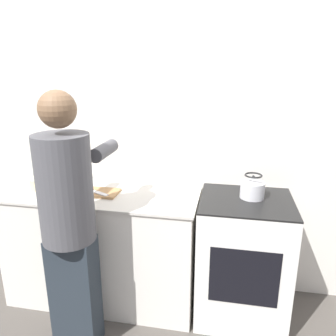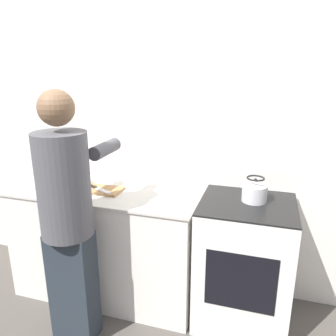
{
  "view_description": "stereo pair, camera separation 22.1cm",
  "coord_description": "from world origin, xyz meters",
  "px_view_note": "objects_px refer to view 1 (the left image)",
  "views": [
    {
      "loc": [
        0.6,
        -1.87,
        1.8
      ],
      "look_at": [
        0.2,
        0.2,
        1.15
      ],
      "focal_mm": 35.0,
      "sensor_mm": 36.0,
      "label": 1
    },
    {
      "loc": [
        0.82,
        -1.82,
        1.8
      ],
      "look_at": [
        0.2,
        0.2,
        1.15
      ],
      "focal_mm": 35.0,
      "sensor_mm": 36.0,
      "label": 2
    }
  ],
  "objects_px": {
    "oven": "(242,258)",
    "canister_jar": "(63,180)",
    "knife": "(94,191)",
    "kettle": "(252,188)",
    "cutting_board": "(97,192)",
    "person": "(69,218)",
    "bowl_prep": "(48,176)"
  },
  "relations": [
    {
      "from": "cutting_board",
      "to": "knife",
      "type": "bearing_deg",
      "value": -126.2
    },
    {
      "from": "oven",
      "to": "kettle",
      "type": "distance_m",
      "value": 0.54
    },
    {
      "from": "cutting_board",
      "to": "canister_jar",
      "type": "height_order",
      "value": "canister_jar"
    },
    {
      "from": "kettle",
      "to": "oven",
      "type": "bearing_deg",
      "value": -125.14
    },
    {
      "from": "oven",
      "to": "bowl_prep",
      "type": "height_order",
      "value": "bowl_prep"
    },
    {
      "from": "canister_jar",
      "to": "kettle",
      "type": "bearing_deg",
      "value": 2.55
    },
    {
      "from": "kettle",
      "to": "canister_jar",
      "type": "relative_size",
      "value": 0.99
    },
    {
      "from": "person",
      "to": "bowl_prep",
      "type": "xyz_separation_m",
      "value": [
        -0.54,
        0.69,
        0.01
      ]
    },
    {
      "from": "knife",
      "to": "kettle",
      "type": "bearing_deg",
      "value": 30.7
    },
    {
      "from": "kettle",
      "to": "canister_jar",
      "type": "distance_m",
      "value": 1.4
    },
    {
      "from": "cutting_board",
      "to": "kettle",
      "type": "xyz_separation_m",
      "value": [
        1.13,
        0.07,
        0.09
      ]
    },
    {
      "from": "knife",
      "to": "oven",
      "type": "bearing_deg",
      "value": 28.25
    },
    {
      "from": "cutting_board",
      "to": "bowl_prep",
      "type": "distance_m",
      "value": 0.57
    },
    {
      "from": "oven",
      "to": "canister_jar",
      "type": "distance_m",
      "value": 1.46
    },
    {
      "from": "oven",
      "to": "cutting_board",
      "type": "height_order",
      "value": "oven"
    },
    {
      "from": "oven",
      "to": "canister_jar",
      "type": "bearing_deg",
      "value": -179.5
    },
    {
      "from": "oven",
      "to": "person",
      "type": "distance_m",
      "value": 1.27
    },
    {
      "from": "kettle",
      "to": "bowl_prep",
      "type": "xyz_separation_m",
      "value": [
        -1.65,
        0.15,
        -0.06
      ]
    },
    {
      "from": "oven",
      "to": "person",
      "type": "relative_size",
      "value": 0.55
    },
    {
      "from": "oven",
      "to": "person",
      "type": "height_order",
      "value": "person"
    },
    {
      "from": "person",
      "to": "bowl_prep",
      "type": "height_order",
      "value": "person"
    },
    {
      "from": "person",
      "to": "cutting_board",
      "type": "distance_m",
      "value": 0.47
    },
    {
      "from": "person",
      "to": "canister_jar",
      "type": "xyz_separation_m",
      "value": [
        -0.29,
        0.48,
        0.07
      ]
    },
    {
      "from": "person",
      "to": "bowl_prep",
      "type": "relative_size",
      "value": 12.05
    },
    {
      "from": "bowl_prep",
      "to": "knife",
      "type": "bearing_deg",
      "value": -25.1
    },
    {
      "from": "cutting_board",
      "to": "bowl_prep",
      "type": "xyz_separation_m",
      "value": [
        -0.53,
        0.23,
        0.02
      ]
    },
    {
      "from": "bowl_prep",
      "to": "person",
      "type": "bearing_deg",
      "value": -51.94
    },
    {
      "from": "kettle",
      "to": "cutting_board",
      "type": "bearing_deg",
      "value": -176.28
    },
    {
      "from": "oven",
      "to": "kettle",
      "type": "xyz_separation_m",
      "value": [
        0.04,
        0.05,
        0.54
      ]
    },
    {
      "from": "canister_jar",
      "to": "bowl_prep",
      "type": "bearing_deg",
      "value": 140.07
    },
    {
      "from": "bowl_prep",
      "to": "cutting_board",
      "type": "bearing_deg",
      "value": -23.18
    },
    {
      "from": "canister_jar",
      "to": "knife",
      "type": "bearing_deg",
      "value": -5.94
    }
  ]
}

